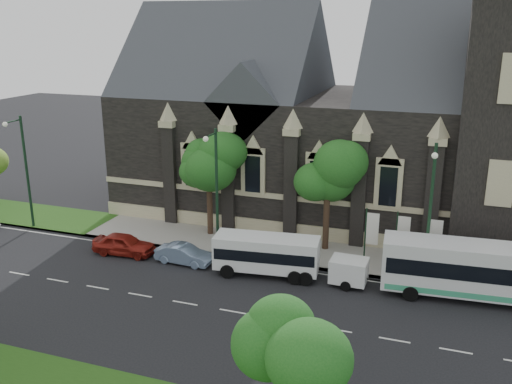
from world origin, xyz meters
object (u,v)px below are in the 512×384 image
at_px(banner_flag_center, 401,235).
at_px(car_far_red, 124,244).
at_px(box_trailer, 349,271).
at_px(tree_walk_left, 212,162).
at_px(street_lamp_far, 24,166).
at_px(tree_park_east, 296,347).
at_px(tree_walk_right, 332,172).
at_px(street_lamp_near, 430,207).
at_px(street_lamp_mid, 215,186).
at_px(tour_coach, 486,271).
at_px(banner_flag_left, 370,232).
at_px(banner_flag_right, 433,239).
at_px(shuttle_bus, 267,253).
at_px(sedan, 184,254).

bearing_deg(banner_flag_center, car_far_red, -168.12).
height_order(banner_flag_center, box_trailer, banner_flag_center).
xyz_separation_m(tree_walk_left, street_lamp_far, (-14.20, -3.61, -0.62)).
xyz_separation_m(tree_park_east, tree_walk_right, (-2.96, 20.04, 1.20)).
xyz_separation_m(street_lamp_near, street_lamp_mid, (-14.00, 0.00, 0.00)).
height_order(tree_park_east, tour_coach, tree_park_east).
distance_m(tree_walk_left, banner_flag_left, 12.66).
bearing_deg(car_far_red, street_lamp_near, -88.28).
relative_size(tree_park_east, street_lamp_far, 0.70).
height_order(street_lamp_mid, box_trailer, street_lamp_mid).
height_order(street_lamp_mid, tour_coach, street_lamp_mid).
distance_m(tree_walk_right, banner_flag_left, 4.92).
relative_size(banner_flag_left, tour_coach, 0.34).
relative_size(banner_flag_center, car_far_red, 0.90).
height_order(tree_walk_left, tour_coach, tree_walk_left).
height_order(banner_flag_right, shuttle_bus, banner_flag_right).
distance_m(street_lamp_mid, sedan, 5.13).
height_order(banner_flag_center, shuttle_bus, banner_flag_center).
bearing_deg(banner_flag_left, banner_flag_right, 0.00).
bearing_deg(banner_flag_left, box_trailer, -101.27).
distance_m(street_lamp_mid, street_lamp_far, 16.00).
bearing_deg(tour_coach, sedan, 179.06).
height_order(street_lamp_far, tour_coach, street_lamp_far).
bearing_deg(shuttle_bus, tree_walk_left, 131.24).
xyz_separation_m(box_trailer, sedan, (-11.16, -0.40, -0.33)).
bearing_deg(banner_flag_center, tour_coach, -28.77).
distance_m(banner_flag_right, box_trailer, 6.02).
xyz_separation_m(tree_walk_left, street_lamp_mid, (1.80, -3.61, -0.62)).
xyz_separation_m(banner_flag_left, tour_coach, (7.13, -2.82, -0.52)).
height_order(tree_walk_right, car_far_red, tree_walk_right).
xyz_separation_m(street_lamp_far, banner_flag_right, (30.29, 1.91, -2.73)).
relative_size(tree_walk_left, street_lamp_mid, 0.85).
height_order(tree_walk_right, street_lamp_mid, street_lamp_mid).
distance_m(street_lamp_far, tour_coach, 33.59).
bearing_deg(tree_park_east, sedan, 129.17).
xyz_separation_m(banner_flag_right, tour_coach, (3.13, -2.82, -0.52)).
bearing_deg(banner_flag_left, street_lamp_mid, -169.50).
xyz_separation_m(banner_flag_center, shuttle_bus, (-7.99, -3.72, -0.88)).
height_order(tree_park_east, street_lamp_far, street_lamp_far).
distance_m(tree_walk_left, street_lamp_near, 16.22).
distance_m(tree_walk_right, car_far_red, 15.45).
bearing_deg(tour_coach, tree_walk_left, 162.54).
bearing_deg(box_trailer, tour_coach, 6.14).
height_order(banner_flag_center, banner_flag_right, same).
height_order(banner_flag_center, tour_coach, banner_flag_center).
distance_m(tree_park_east, sedan, 19.01).
distance_m(banner_flag_center, shuttle_bus, 8.86).
distance_m(tree_walk_right, street_lamp_near, 7.72).
distance_m(street_lamp_mid, car_far_red, 7.88).
bearing_deg(tree_park_east, street_lamp_far, 147.90).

